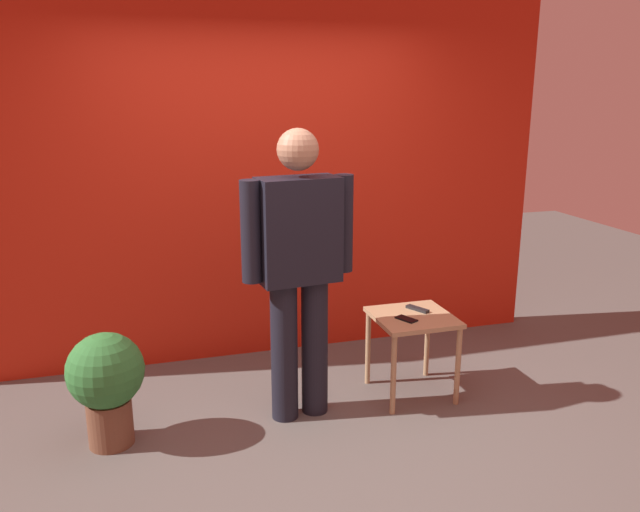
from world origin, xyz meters
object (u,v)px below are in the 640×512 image
(standing_person, at_px, (299,262))
(side_table, at_px, (413,328))
(potted_plant, at_px, (106,380))
(tv_remote, at_px, (417,309))
(cell_phone, at_px, (406,319))

(standing_person, distance_m, side_table, 0.96)
(side_table, bearing_deg, potted_plant, -177.47)
(standing_person, height_order, potted_plant, standing_person)
(tv_remote, distance_m, potted_plant, 2.04)
(standing_person, distance_m, tv_remote, 0.98)
(side_table, distance_m, tv_remote, 0.15)
(side_table, height_order, potted_plant, potted_plant)
(tv_remote, relative_size, potted_plant, 0.25)
(side_table, relative_size, potted_plant, 0.83)
(tv_remote, bearing_deg, standing_person, 161.43)
(cell_phone, xyz_separation_m, tv_remote, (0.15, 0.15, 0.01))
(potted_plant, bearing_deg, cell_phone, 0.64)
(standing_person, height_order, side_table, standing_person)
(side_table, height_order, cell_phone, cell_phone)
(side_table, distance_m, potted_plant, 1.96)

